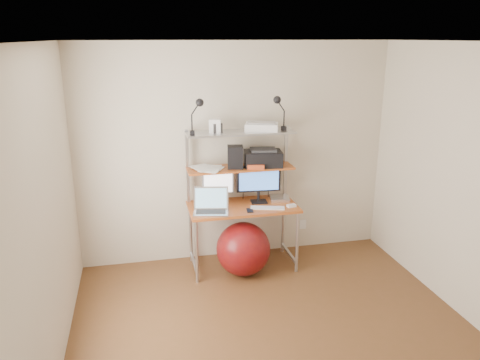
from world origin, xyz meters
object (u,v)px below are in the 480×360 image
at_px(monitor_black, 259,181).
at_px(laptop, 211,207).
at_px(printer, 263,158).
at_px(monitor_silver, 218,185).
at_px(exercise_ball, 243,249).

xyz_separation_m(monitor_black, laptop, (-0.57, -0.19, -0.19)).
height_order(monitor_black, printer, printer).
relative_size(monitor_silver, exercise_ball, 0.67).
bearing_deg(monitor_silver, exercise_ball, -61.09).
xyz_separation_m(laptop, printer, (0.63, 0.22, 0.45)).
xyz_separation_m(printer, exercise_ball, (-0.29, -0.30, -0.94)).
distance_m(printer, exercise_ball, 1.03).
relative_size(monitor_silver, laptop, 0.96).
relative_size(monitor_black, exercise_ball, 0.84).
distance_m(monitor_black, printer, 0.26).
bearing_deg(monitor_silver, monitor_black, -12.56).
bearing_deg(monitor_black, laptop, -157.21).
bearing_deg(printer, laptop, -152.96).
height_order(monitor_black, exercise_ball, monitor_black).
height_order(laptop, exercise_ball, laptop).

